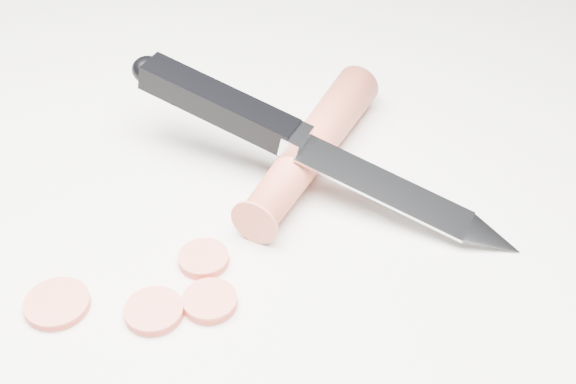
{
  "coord_description": "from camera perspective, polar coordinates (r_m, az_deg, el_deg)",
  "views": [
    {
      "loc": [
        0.04,
        -0.37,
        0.38
      ],
      "look_at": [
        0.06,
        0.04,
        0.02
      ],
      "focal_mm": 50.0,
      "sensor_mm": 36.0,
      "label": 1
    }
  ],
  "objects": [
    {
      "name": "carrot_slice_3",
      "position": [
        0.51,
        -16.1,
        -7.65
      ],
      "size": [
        0.04,
        0.04,
        0.01
      ],
      "primitive_type": "cylinder",
      "color": "#D16248",
      "rests_on": "ground"
    },
    {
      "name": "kitchen_knife",
      "position": [
        0.55,
        2.16,
        3.25
      ],
      "size": [
        0.28,
        0.17,
        0.07
      ],
      "primitive_type": null,
      "color": "#B8BABF",
      "rests_on": "ground"
    },
    {
      "name": "carrot",
      "position": [
        0.58,
        1.7,
        3.25
      ],
      "size": [
        0.11,
        0.17,
        0.03
      ],
      "primitive_type": "cylinder",
      "rotation": [
        1.57,
        0.0,
        -0.51
      ],
      "color": "#CC4E36",
      "rests_on": "ground"
    },
    {
      "name": "carrot_slice_0",
      "position": [
        0.52,
        -6.02,
        -4.76
      ],
      "size": [
        0.03,
        0.03,
        0.01
      ],
      "primitive_type": "cylinder",
      "color": "#D16248",
      "rests_on": "ground"
    },
    {
      "name": "carrot_slice_2",
      "position": [
        0.5,
        -9.51,
        -8.36
      ],
      "size": [
        0.04,
        0.04,
        0.01
      ],
      "primitive_type": "cylinder",
      "color": "#D16248",
      "rests_on": "ground"
    },
    {
      "name": "ground",
      "position": [
        0.53,
        -6.47,
        -4.52
      ],
      "size": [
        2.4,
        2.4,
        0.0
      ],
      "primitive_type": "plane",
      "color": "silver",
      "rests_on": "ground"
    },
    {
      "name": "carrot_slice_4",
      "position": [
        0.5,
        -5.59,
        -7.75
      ],
      "size": [
        0.03,
        0.03,
        0.01
      ],
      "primitive_type": "cylinder",
      "color": "#D16248",
      "rests_on": "ground"
    }
  ]
}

